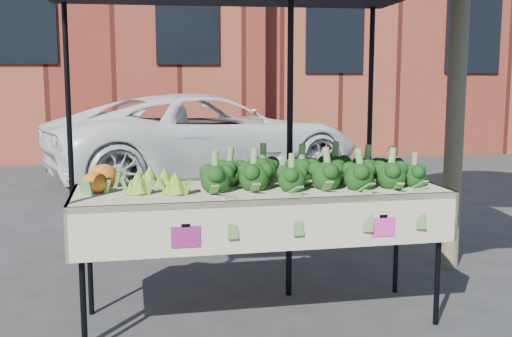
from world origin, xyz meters
name	(u,v)px	position (x,y,z in m)	size (l,w,h in m)	color
ground	(293,313)	(0.00, 0.00, 0.00)	(90.00, 90.00, 0.00)	#2B2B2E
table	(260,254)	(-0.24, -0.07, 0.45)	(2.45, 0.96, 0.90)	beige
canopy	(241,112)	(-0.31, 0.45, 1.37)	(3.16, 3.16, 2.74)	black
broccoli_heap	(313,168)	(0.12, -0.05, 1.02)	(1.52, 0.55, 0.24)	black
romanesco_cluster	(157,175)	(-0.91, -0.04, 0.99)	(0.41, 0.55, 0.18)	#96B62D
cauliflower_pair	(99,177)	(-1.28, -0.01, 0.98)	(0.21, 0.41, 0.17)	orange
vehicle	(206,22)	(-0.27, 5.79, 2.50)	(2.31, 1.39, 5.00)	white
street_tree	(461,0)	(1.55, 0.89, 2.25)	(2.28, 2.28, 4.49)	#1E4C14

